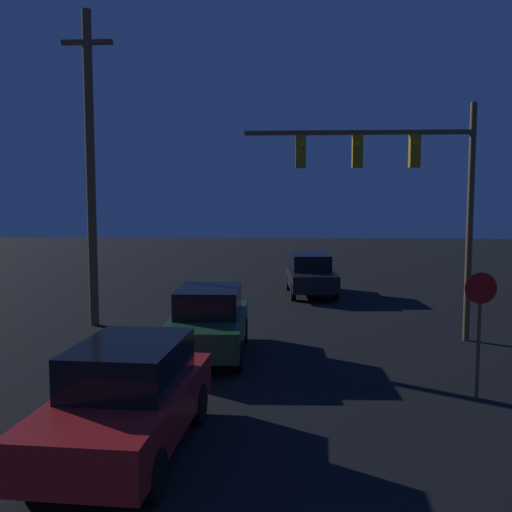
# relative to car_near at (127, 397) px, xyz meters

# --- Properties ---
(car_near) EXTENTS (2.10, 4.41, 1.70)m
(car_near) POSITION_rel_car_near_xyz_m (0.00, 0.00, 0.00)
(car_near) COLOR #B21E1E
(car_near) RESTS_ON ground_plane
(car_mid) EXTENTS (1.95, 4.35, 1.70)m
(car_mid) POSITION_rel_car_near_xyz_m (0.50, 5.74, 0.00)
(car_mid) COLOR #1E4728
(car_mid) RESTS_ON ground_plane
(car_far) EXTENTS (2.08, 4.41, 1.70)m
(car_far) POSITION_rel_car_near_xyz_m (3.52, 15.33, 0.00)
(car_far) COLOR black
(car_far) RESTS_ON ground_plane
(traffic_signal_mast) EXTENTS (6.33, 0.30, 6.58)m
(traffic_signal_mast) POSITION_rel_car_near_xyz_m (5.71, 7.55, 3.68)
(traffic_signal_mast) COLOR brown
(traffic_signal_mast) RESTS_ON ground_plane
(stop_sign) EXTENTS (0.62, 0.07, 2.52)m
(stop_sign) POSITION_rel_car_near_xyz_m (6.26, 2.72, 0.85)
(stop_sign) COLOR brown
(stop_sign) RESTS_ON ground_plane
(utility_pole) EXTENTS (1.57, 0.28, 9.68)m
(utility_pole) POSITION_rel_car_near_xyz_m (-3.58, 9.01, 4.12)
(utility_pole) COLOR brown
(utility_pole) RESTS_ON ground_plane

